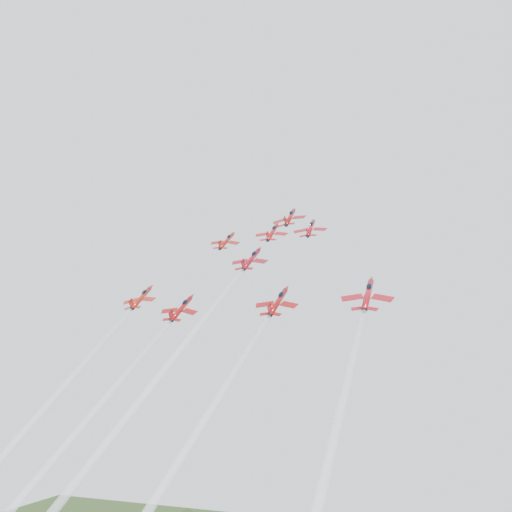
% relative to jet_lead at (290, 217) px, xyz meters
% --- Properties ---
extents(jet_lead, '(9.84, 12.09, 9.29)m').
position_rel_jet_lead_xyz_m(jet_lead, '(0.00, 0.00, 0.00)').
color(jet_lead, maroon).
extents(jet_row2_left, '(8.44, 10.36, 7.96)m').
position_rel_jet_lead_xyz_m(jet_row2_left, '(-14.72, -10.06, -7.60)').
color(jet_row2_left, '#9C1A0E').
extents(jet_row2_center, '(8.96, 11.00, 8.45)m').
position_rel_jet_lead_xyz_m(jet_row2_center, '(-2.53, -7.60, -5.73)').
color(jet_row2_center, '#AD1014').
extents(jet_row2_right, '(8.93, 10.97, 8.43)m').
position_rel_jet_lead_xyz_m(jet_row2_right, '(7.89, -7.24, -5.46)').
color(jet_row2_right, '#A00F18').
extents(jet_center, '(9.46, 83.04, 62.99)m').
position_rel_jet_lead_xyz_m(jet_center, '(-3.58, -56.70, -42.80)').
color(jet_center, maroon).
extents(jet_rear_farleft, '(8.58, 75.31, 57.12)m').
position_rel_jet_lead_xyz_m(jet_rear_farleft, '(-25.81, -66.45, -50.15)').
color(jet_rear_farleft, '#AB1C10').
extents(jet_rear_left, '(8.63, 75.71, 57.43)m').
position_rel_jet_lead_xyz_m(jet_rear_left, '(-12.76, -71.12, -53.66)').
color(jet_rear_left, maroon).
extents(jet_rear_right, '(9.23, 81.03, 61.47)m').
position_rel_jet_lead_xyz_m(jet_rear_right, '(9.04, -72.53, -54.72)').
color(jet_rear_right, '#9B0E0F').
extents(jet_rear_farright, '(10.27, 90.10, 68.34)m').
position_rel_jet_lead_xyz_m(jet_rear_farright, '(27.15, -75.50, -56.96)').
color(jet_rear_farright, '#AE101B').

